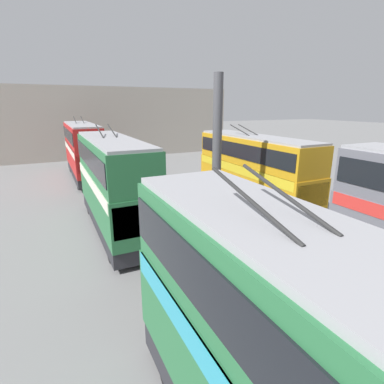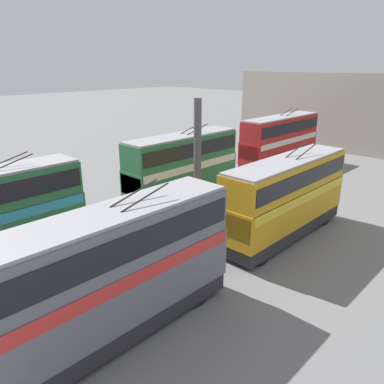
% 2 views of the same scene
% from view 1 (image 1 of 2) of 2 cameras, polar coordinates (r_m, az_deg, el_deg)
% --- Properties ---
extents(depot_back_wall, '(0.50, 36.00, 9.39)m').
position_cam_1_polar(depot_back_wall, '(42.86, -15.68, 12.53)').
color(depot_back_wall, '#A8A093').
rests_on(depot_back_wall, ground_plane).
extents(support_column_far, '(0.85, 0.85, 8.52)m').
position_cam_1_polar(support_column_far, '(15.62, 4.71, 5.60)').
color(support_column_far, '#4C4C51').
rests_on(support_column_far, ground_plane).
extents(bus_left_far, '(10.55, 2.54, 5.67)m').
position_cam_1_polar(bus_left_far, '(20.88, 11.60, 4.50)').
color(bus_left_far, black).
rests_on(bus_left_far, ground_plane).
extents(bus_right_near, '(9.35, 2.54, 5.87)m').
position_cam_1_polar(bus_right_near, '(5.66, 20.93, -30.14)').
color(bus_right_near, black).
rests_on(bus_right_near, ground_plane).
extents(bus_right_mid, '(10.23, 2.54, 5.91)m').
position_cam_1_polar(bus_right_mid, '(17.28, -14.67, 2.31)').
color(bus_right_mid, black).
rests_on(bus_right_mid, ground_plane).
extents(bus_right_far, '(11.11, 2.54, 5.94)m').
position_cam_1_polar(bus_right_far, '(31.20, -20.05, 7.92)').
color(bus_right_far, black).
rests_on(bus_right_far, ground_plane).
extents(person_by_right_row, '(0.47, 0.46, 1.79)m').
position_cam_1_polar(person_by_right_row, '(8.79, 20.01, -28.31)').
color(person_by_right_row, '#384251').
rests_on(person_by_right_row, ground_plane).
extents(person_aisle_midway, '(0.45, 0.30, 1.63)m').
position_cam_1_polar(person_aisle_midway, '(11.60, 21.44, -16.97)').
color(person_aisle_midway, '#473D33').
rests_on(person_aisle_midway, ground_plane).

